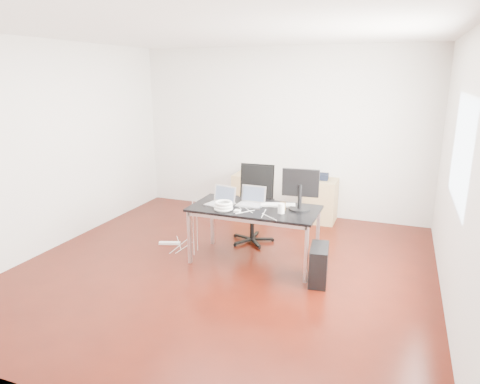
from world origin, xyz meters
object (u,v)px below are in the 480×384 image
(office_chair, at_px, (254,200))
(filing_cabinet_right, at_px, (321,201))
(desk, at_px, (254,211))
(filing_cabinet_left, at_px, (250,193))
(pc_tower, at_px, (319,264))

(office_chair, relative_size, filing_cabinet_right, 1.54)
(office_chair, distance_m, filing_cabinet_right, 1.43)
(filing_cabinet_right, bearing_deg, office_chair, -122.41)
(desk, xyz_separation_m, office_chair, (-0.25, 0.71, -0.07))
(desk, distance_m, filing_cabinet_left, 2.05)
(filing_cabinet_right, bearing_deg, desk, -104.86)
(office_chair, height_order, pc_tower, office_chair)
(filing_cabinet_right, height_order, pc_tower, filing_cabinet_right)
(office_chair, xyz_separation_m, pc_tower, (1.14, -1.00, -0.39))
(filing_cabinet_left, relative_size, filing_cabinet_right, 1.00)
(filing_cabinet_right, distance_m, pc_tower, 2.22)
(desk, relative_size, office_chair, 1.48)
(desk, height_order, filing_cabinet_right, desk)
(filing_cabinet_left, xyz_separation_m, pc_tower, (1.62, -2.18, -0.13))
(office_chair, bearing_deg, desk, -73.83)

